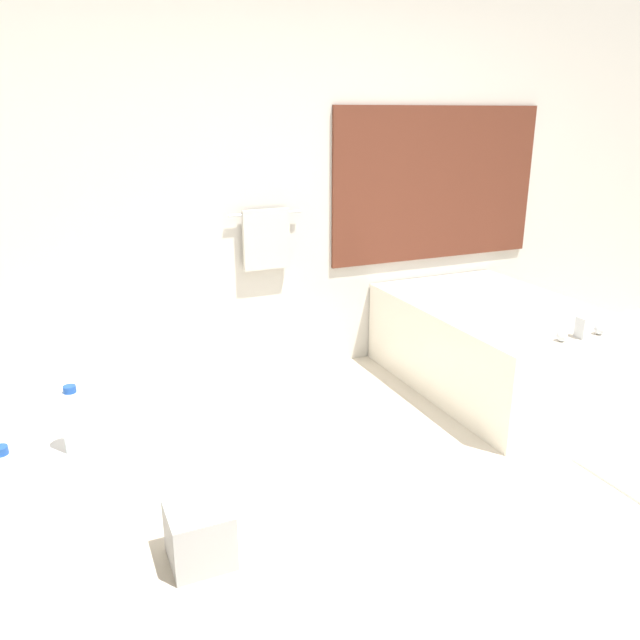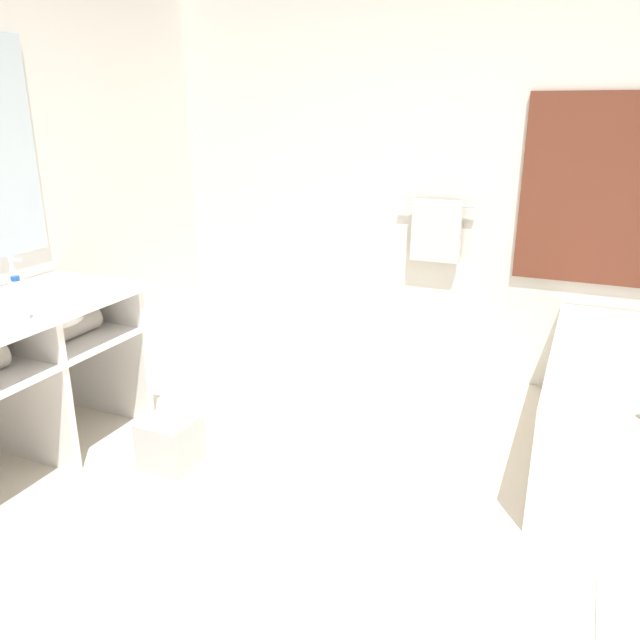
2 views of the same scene
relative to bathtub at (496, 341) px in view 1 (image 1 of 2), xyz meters
name	(u,v)px [view 1 (image 1 of 2)]	position (x,y,z in m)	size (l,w,h in m)	color
ground_plane	(501,547)	(-1.05, -1.39, -0.32)	(16.00, 16.00, 0.00)	beige
wall_back_with_blinds	(308,180)	(-1.01, 0.84, 1.03)	(7.40, 0.13, 2.70)	silver
vanity_counter	(0,504)	(-2.92, -1.17, 0.28)	(0.63, 1.20, 0.84)	white
bathtub	(496,341)	(0.00, 0.00, 0.00)	(1.07, 1.60, 0.70)	silver
water_bottle_1	(74,421)	(-2.67, -1.36, 0.62)	(0.06, 0.06, 0.21)	white
water_bottle_3	(7,484)	(-2.83, -1.63, 0.61)	(0.06, 0.06, 0.19)	white
waste_bin	(200,535)	(-2.25, -0.95, -0.19)	(0.26, 0.26, 0.25)	#B2B2B2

